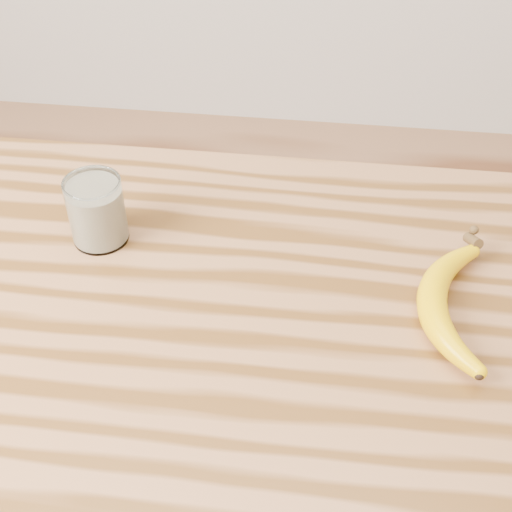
# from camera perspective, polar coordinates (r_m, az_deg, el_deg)

# --- Properties ---
(table) EXTENTS (1.20, 0.80, 0.90)m
(table) POSITION_cam_1_polar(r_m,az_deg,el_deg) (1.00, -5.55, -11.01)
(table) COLOR #916039
(table) RESTS_ON ground
(smoothie_glass) EXTENTS (0.08, 0.08, 0.10)m
(smoothie_glass) POSITION_cam_1_polar(r_m,az_deg,el_deg) (1.02, -12.62, 3.49)
(smoothie_glass) COLOR white
(smoothie_glass) RESTS_ON table
(banana) EXTENTS (0.14, 0.32, 0.04)m
(banana) POSITION_cam_1_polar(r_m,az_deg,el_deg) (0.93, 13.82, -3.48)
(banana) COLOR #EBB500
(banana) RESTS_ON table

